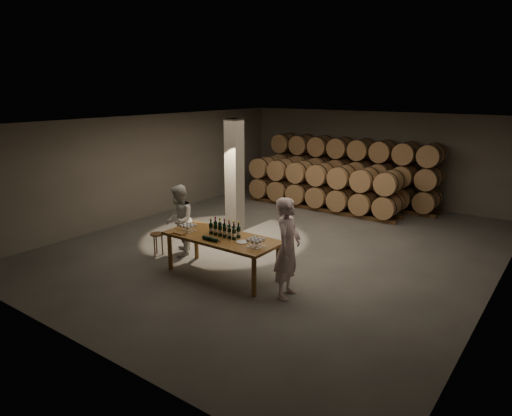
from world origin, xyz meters
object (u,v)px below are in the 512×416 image
Objects in this scene: plate at (242,242)px; notebook_near at (181,233)px; stool at (157,237)px; bottle_cluster at (225,230)px; person_man at (288,248)px; tasting_table at (222,241)px; person_woman at (179,221)px.

plate is 1.06× the size of notebook_near.
notebook_near is 0.44× the size of stool.
person_man reaches higher than bottle_cluster.
person_man is at bearing -1.21° from tasting_table.
bottle_cluster is 0.37× the size of person_man.
notebook_near reaches higher than tasting_table.
tasting_table reaches higher than stool.
tasting_table is 1.73m from person_woman.
tasting_table is 4.66× the size of stool.
person_man reaches higher than person_woman.
notebook_near is (-0.89, -0.45, -0.11)m from bottle_cluster.
tasting_table is 1.29× the size of person_man.
person_man is at bearing -0.92° from stool.
person_woman is (0.42, 0.36, 0.42)m from stool.
plate is 0.15× the size of person_woman.
tasting_table is 2.13m from stool.
tasting_table is 1.49× the size of person_woman.
tasting_table is at bearing -105.74° from bottle_cluster.
bottle_cluster reaches higher than notebook_near.
person_man reaches higher than stool.
plate is at bearing 79.21° from person_man.
person_woman reaches higher than plate.
tasting_table is 10.49× the size of notebook_near.
person_woman is (-1.70, 0.31, -0.15)m from bottle_cluster.
tasting_table is 0.95m from notebook_near.
person_woman is (-0.82, 0.76, -0.04)m from notebook_near.
bottle_cluster is 1.00m from notebook_near.
person_man reaches higher than tasting_table.
tasting_table is 9.87× the size of plate.
tasting_table is at bearing 77.80° from person_man.
tasting_table is 3.52× the size of bottle_cluster.
person_man is (1.68, -0.11, -0.02)m from bottle_cluster.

